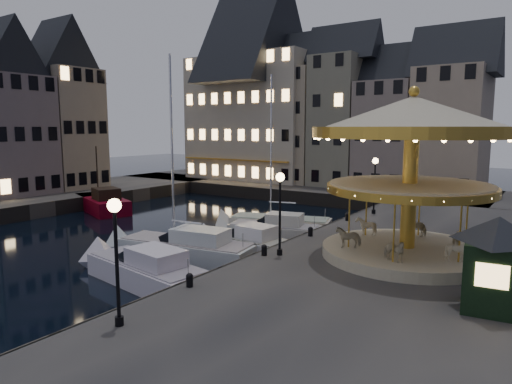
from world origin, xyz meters
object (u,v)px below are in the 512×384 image
Objects in this scene: ticket_kiosk at (498,247)px; bollard_b at (264,250)px; streetlamp_a at (116,244)px; bollard_a at (190,279)px; streetlamp_b at (280,202)px; motorboat_e at (268,231)px; carousel at (412,146)px; bollard_d at (347,216)px; motorboat_f at (273,225)px; red_fishing_boat at (102,204)px; motorboat_b at (142,270)px; motorboat_d at (243,244)px; motorboat_c at (180,248)px; streetlamp_c at (375,177)px; bollard_c at (310,231)px.

bollard_b is at bearing 173.10° from ticket_kiosk.
streetlamp_a is 4.71m from bollard_a.
streetlamp_a is 1.00× the size of streetlamp_b.
motorboat_e is 12.44m from carousel.
bollard_d is 15.86m from ticket_kiosk.
motorboat_f is 1.29× the size of red_fishing_boat.
motorboat_b is (-5.48, -4.19, -3.37)m from streetlamp_b.
bollard_a is 5.30m from motorboat_b.
streetlamp_b is at bearing -32.68° from motorboat_d.
motorboat_e is 2.67m from motorboat_f.
streetlamp_a is at bearing -55.77° from motorboat_c.
bollard_a is 16.00m from bollard_d.
bollard_a is 0.06× the size of carousel.
streetlamp_a is 0.50× the size of motorboat_b.
carousel reaches higher than streetlamp_c.
motorboat_e is 0.76× the size of carousel.
carousel is (6.02, -6.79, 5.17)m from bollard_d.
streetlamp_b is 0.58× the size of motorboat_e.
carousel is at bearing 2.61° from motorboat_d.
motorboat_c reaches higher than streetlamp_a.
ticket_kiosk is at bearing -48.37° from bollard_d.
streetlamp_c reaches higher than motorboat_e.
streetlamp_c is at bearing 72.78° from motorboat_b.
carousel reaches higher than bollard_d.
streetlamp_b is 11.35m from motorboat_f.
motorboat_f reaches higher than motorboat_e.
carousel reaches higher than streetlamp_a.
red_fishing_boat is at bearing -165.16° from streetlamp_c.
motorboat_c is at bearing -179.13° from streetlamp_b.
motorboat_e is at bearing 74.38° from motorboat_c.
motorboat_e is at bearing 98.44° from motorboat_d.
streetlamp_c is at bearing 90.00° from streetlamp_a.
streetlamp_b reaches higher than motorboat_b.
bollard_a is 10.50m from bollard_c.
bollard_a is at bearing -71.22° from motorboat_e.
streetlamp_c is 0.48× the size of red_fishing_boat.
streetlamp_b is 8.84m from motorboat_e.
streetlamp_a is 0.44× the size of carousel.
motorboat_b is at bearing -142.62° from streetlamp_b.
streetlamp_b is 7.32× the size of bollard_b.
motorboat_b is at bearing 133.34° from streetlamp_a.
motorboat_e is at bearing 86.74° from motorboat_b.
red_fishing_boat reaches higher than bollard_d.
streetlamp_b reaches higher than bollard_c.
ticket_kiosk is (15.89, -10.72, 3.03)m from motorboat_f.
streetlamp_b is 5.14m from bollard_c.
carousel is at bearing 56.84° from bollard_a.
motorboat_f is at bearing 85.59° from motorboat_c.
bollard_b is 6.22m from motorboat_c.
motorboat_d is at bearing 162.27° from ticket_kiosk.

